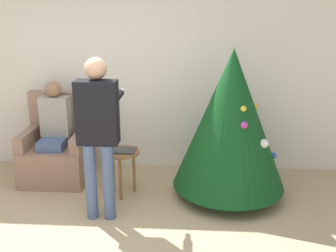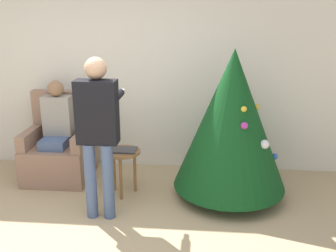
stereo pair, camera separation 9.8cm
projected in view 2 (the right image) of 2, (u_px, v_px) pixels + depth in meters
wall_back at (124, 69)px, 5.22m from camera, size 8.00×0.06×2.70m
christmas_tree at (232, 120)px, 4.42m from camera, size 1.30×1.30×1.73m
armchair at (60, 150)px, 5.10m from camera, size 0.80×0.74×1.10m
person_seated at (57, 126)px, 4.96m from camera, size 0.36×0.46×1.28m
person_standing at (98, 125)px, 3.97m from camera, size 0.43×0.57×1.69m
side_stool at (123, 158)px, 4.60m from camera, size 0.42×0.42×0.55m
laptop at (122, 150)px, 4.57m from camera, size 0.33×0.22×0.02m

